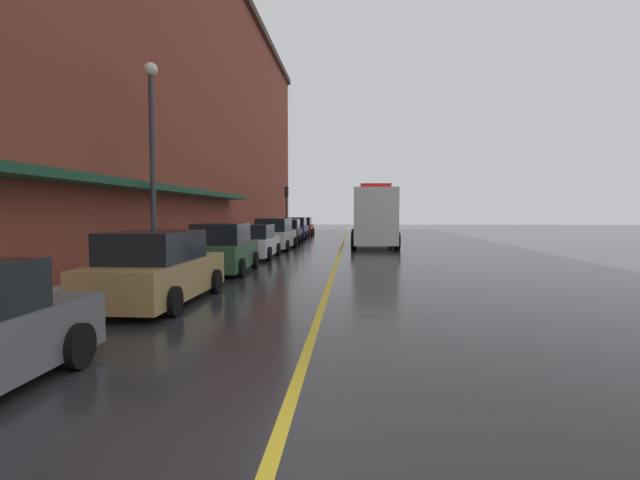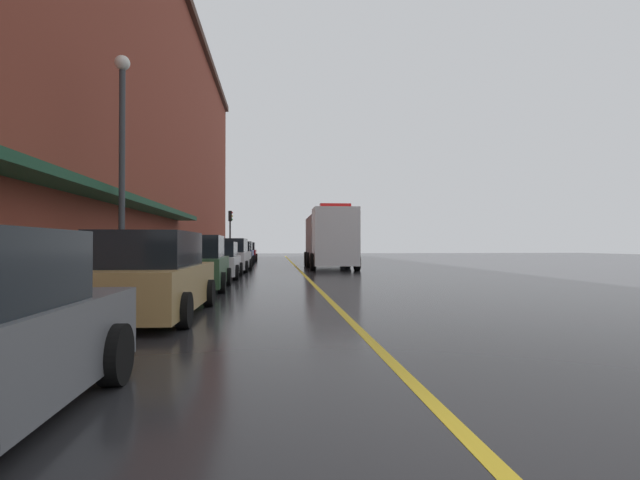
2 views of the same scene
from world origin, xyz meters
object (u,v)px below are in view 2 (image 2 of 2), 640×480
at_px(parked_car_5, 238,255).
at_px(parking_meter_2, 232,249).
at_px(parked_car_1, 151,277).
at_px(parked_car_6, 242,253).
at_px(parking_meter_1, 219,251).
at_px(parked_car_3, 218,261).
at_px(parking_meter_0, 203,252).
at_px(street_lamp_left, 122,146).
at_px(traffic_light_near, 230,226).
at_px(parking_meter_3, 181,255).
at_px(parked_car_7, 246,252).
at_px(parked_car_2, 197,264).
at_px(parked_car_4, 231,256).
at_px(box_truck, 329,239).

distance_m(parked_car_5, parking_meter_2, 12.03).
relative_size(parked_car_1, parked_car_6, 1.08).
bearing_deg(parking_meter_2, parking_meter_1, -90.00).
height_order(parked_car_3, parking_meter_1, parked_car_3).
bearing_deg(parking_meter_0, street_lamp_left, -92.81).
bearing_deg(parking_meter_0, parked_car_1, -85.23).
xyz_separation_m(parking_meter_1, traffic_light_near, (0.06, 7.87, 2.10)).
xyz_separation_m(parked_car_3, parking_meter_3, (-1.44, -0.92, 0.31)).
height_order(parked_car_5, parking_meter_3, parked_car_5).
height_order(parked_car_3, parking_meter_0, parked_car_3).
bearing_deg(parking_meter_1, parking_meter_2, 90.00).
distance_m(parked_car_3, parked_car_5, 11.15).
bearing_deg(parked_car_5, parking_meter_2, 5.06).
distance_m(parked_car_5, parked_car_7, 11.35).
distance_m(parking_meter_0, street_lamp_left, 12.70).
height_order(parked_car_2, street_lamp_left, street_lamp_left).
relative_size(parked_car_5, traffic_light_near, 1.12).
height_order(parking_meter_2, parking_meter_3, same).
height_order(parking_meter_1, parking_meter_3, same).
xyz_separation_m(parking_meter_0, traffic_light_near, (0.06, 15.41, 2.10)).
xyz_separation_m(parked_car_4, street_lamp_left, (-2.09, -12.10, 3.55)).
bearing_deg(parked_car_4, parking_meter_2, 6.09).
relative_size(parked_car_1, parked_car_2, 1.08).
height_order(parked_car_6, street_lamp_left, street_lamp_left).
height_order(parked_car_7, parking_meter_3, parked_car_7).
height_order(parked_car_6, traffic_light_near, traffic_light_near).
bearing_deg(parked_car_7, parking_meter_0, 174.76).
bearing_deg(street_lamp_left, parked_car_7, 86.24).
bearing_deg(street_lamp_left, parked_car_2, 35.64).
xyz_separation_m(parked_car_6, parking_meter_2, (-1.33, 5.74, 0.24)).
xyz_separation_m(parked_car_3, street_lamp_left, (-2.04, -6.75, 3.65)).
bearing_deg(parked_car_2, box_truck, -25.29).
bearing_deg(parked_car_6, parking_meter_2, 12.45).
xyz_separation_m(parked_car_3, parking_meter_1, (-1.44, 13.02, 0.31)).
height_order(street_lamp_left, traffic_light_near, street_lamp_left).
bearing_deg(parking_meter_2, parked_car_2, -87.27).
bearing_deg(parked_car_1, parking_meter_3, 8.30).
distance_m(parking_meter_0, parking_meter_2, 17.59).
bearing_deg(parked_car_2, parked_car_4, -2.55).
bearing_deg(box_truck, parked_car_1, -16.37).
xyz_separation_m(parked_car_7, traffic_light_near, (-1.26, -1.61, 2.36)).
bearing_deg(parked_car_7, street_lamp_left, 175.45).
xyz_separation_m(parked_car_3, parked_car_6, (-0.10, 17.34, 0.06)).
xyz_separation_m(parked_car_5, traffic_light_near, (-1.41, 9.74, 2.36)).
bearing_deg(parked_car_7, parking_meter_2, 65.57).
relative_size(parked_car_1, parked_car_4, 1.00).
bearing_deg(parked_car_2, parking_meter_0, 5.32).
distance_m(parked_car_5, parked_car_6, 6.19).
height_order(parked_car_5, parking_meter_1, parked_car_5).
xyz_separation_m(parked_car_1, parked_car_3, (0.03, 11.35, -0.06)).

